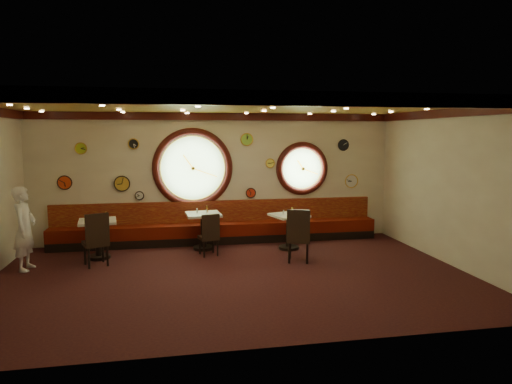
% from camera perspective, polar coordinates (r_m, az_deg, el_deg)
% --- Properties ---
extents(floor, '(9.00, 6.00, 0.00)m').
position_cam_1_polar(floor, '(8.85, -2.78, -10.43)').
color(floor, black).
rests_on(floor, ground).
extents(ceiling, '(9.00, 6.00, 0.02)m').
position_cam_1_polar(ceiling, '(8.44, -2.92, 10.74)').
color(ceiling, gold).
rests_on(ceiling, wall_back).
extents(wall_back, '(9.00, 0.02, 3.20)m').
position_cam_1_polar(wall_back, '(11.46, -4.89, 1.80)').
color(wall_back, beige).
rests_on(wall_back, floor).
extents(wall_front, '(9.00, 0.02, 3.20)m').
position_cam_1_polar(wall_front, '(5.58, 1.34, -3.98)').
color(wall_front, beige).
rests_on(wall_front, floor).
extents(wall_right, '(0.02, 6.00, 3.20)m').
position_cam_1_polar(wall_right, '(10.13, 23.25, 0.52)').
color(wall_right, beige).
rests_on(wall_right, floor).
extents(molding_back, '(9.00, 0.10, 0.18)m').
position_cam_1_polar(molding_back, '(11.37, -4.94, 9.37)').
color(molding_back, '#360D09').
rests_on(molding_back, wall_back).
extents(molding_front, '(9.00, 0.10, 0.18)m').
position_cam_1_polar(molding_front, '(5.53, 1.28, 11.64)').
color(molding_front, '#360D09').
rests_on(molding_front, wall_back).
extents(molding_right, '(0.10, 6.00, 0.18)m').
position_cam_1_polar(molding_right, '(10.06, 23.45, 9.09)').
color(molding_right, '#360D09').
rests_on(molding_right, wall_back).
extents(banquette_base, '(8.00, 0.55, 0.20)m').
position_cam_1_polar(banquette_base, '(11.43, -4.66, -5.84)').
color(banquette_base, black).
rests_on(banquette_base, floor).
extents(banquette_seat, '(8.00, 0.55, 0.30)m').
position_cam_1_polar(banquette_seat, '(11.37, -4.68, -4.62)').
color(banquette_seat, '#540F07').
rests_on(banquette_seat, banquette_base).
extents(banquette_back, '(8.00, 0.10, 0.55)m').
position_cam_1_polar(banquette_back, '(11.51, -4.81, -2.45)').
color(banquette_back, '#64070F').
rests_on(banquette_back, wall_back).
extents(porthole_left_glass, '(1.66, 0.02, 1.66)m').
position_cam_1_polar(porthole_left_glass, '(11.39, -7.91, 2.98)').
color(porthole_left_glass, '#97CC7A').
rests_on(porthole_left_glass, wall_back).
extents(porthole_left_frame, '(1.98, 0.18, 1.98)m').
position_cam_1_polar(porthole_left_frame, '(11.37, -7.90, 2.98)').
color(porthole_left_frame, '#360D09').
rests_on(porthole_left_frame, wall_back).
extents(porthole_left_ring, '(1.61, 0.03, 1.61)m').
position_cam_1_polar(porthole_left_ring, '(11.34, -7.89, 2.97)').
color(porthole_left_ring, gold).
rests_on(porthole_left_ring, wall_back).
extents(porthole_right_glass, '(1.10, 0.02, 1.10)m').
position_cam_1_polar(porthole_right_glass, '(11.86, 5.76, 2.94)').
color(porthole_right_glass, '#97CC7A').
rests_on(porthole_right_glass, wall_back).
extents(porthole_right_frame, '(1.38, 0.18, 1.38)m').
position_cam_1_polar(porthole_right_frame, '(11.84, 5.78, 2.94)').
color(porthole_right_frame, '#360D09').
rests_on(porthole_right_frame, wall_back).
extents(porthole_right_ring, '(1.09, 0.03, 1.09)m').
position_cam_1_polar(porthole_right_ring, '(11.82, 5.82, 2.92)').
color(porthole_right_ring, gold).
rests_on(porthole_right_ring, wall_back).
extents(wall_clock_0, '(0.24, 0.03, 0.24)m').
position_cam_1_polar(wall_clock_0, '(11.58, -0.66, -0.11)').
color(wall_clock_0, red).
rests_on(wall_clock_0, wall_back).
extents(wall_clock_1, '(0.32, 0.03, 0.32)m').
position_cam_1_polar(wall_clock_1, '(11.63, -22.80, 1.09)').
color(wall_clock_1, red).
rests_on(wall_clock_1, wall_back).
extents(wall_clock_2, '(0.28, 0.03, 0.28)m').
position_cam_1_polar(wall_clock_2, '(12.15, 10.85, 5.79)').
color(wall_clock_2, black).
rests_on(wall_clock_2, wall_back).
extents(wall_clock_3, '(0.22, 0.03, 0.22)m').
position_cam_1_polar(wall_clock_3, '(11.60, 1.77, 3.62)').
color(wall_clock_3, '#F9F253').
rests_on(wall_clock_3, wall_back).
extents(wall_clock_4, '(0.30, 0.03, 0.30)m').
position_cam_1_polar(wall_clock_4, '(11.47, -1.16, 6.58)').
color(wall_clock_4, '#84C73E').
rests_on(wall_clock_4, wall_back).
extents(wall_clock_5, '(0.26, 0.03, 0.26)m').
position_cam_1_polar(wall_clock_5, '(11.50, -21.04, 5.11)').
color(wall_clock_5, '#AACA28').
rests_on(wall_clock_5, wall_back).
extents(wall_clock_6, '(0.36, 0.03, 0.36)m').
position_cam_1_polar(wall_clock_6, '(11.43, -16.41, 1.01)').
color(wall_clock_6, gold).
rests_on(wall_clock_6, wall_back).
extents(wall_clock_7, '(0.24, 0.03, 0.24)m').
position_cam_1_polar(wall_clock_7, '(11.35, -15.07, 5.82)').
color(wall_clock_7, black).
rests_on(wall_clock_7, wall_back).
extents(wall_clock_8, '(0.34, 0.03, 0.34)m').
position_cam_1_polar(wall_clock_8, '(12.30, 11.83, 1.34)').
color(wall_clock_8, silver).
rests_on(wall_clock_8, wall_back).
extents(wall_clock_9, '(0.20, 0.03, 0.20)m').
position_cam_1_polar(wall_clock_9, '(11.43, -14.36, -0.43)').
color(wall_clock_9, silver).
rests_on(wall_clock_9, wall_back).
extents(table_a, '(0.86, 0.86, 0.85)m').
position_cam_1_polar(table_a, '(10.46, -19.14, -5.02)').
color(table_a, black).
rests_on(table_a, floor).
extents(table_b, '(0.83, 0.83, 0.86)m').
position_cam_1_polar(table_b, '(10.74, -6.59, -4.31)').
color(table_b, black).
rests_on(table_b, floor).
extents(table_c, '(0.93, 0.93, 0.83)m').
position_cam_1_polar(table_c, '(10.72, 4.12, -4.40)').
color(table_c, black).
rests_on(table_c, floor).
extents(chair_a, '(0.60, 0.60, 0.69)m').
position_cam_1_polar(chair_a, '(9.81, -19.32, -5.23)').
color(chair_a, black).
rests_on(chair_a, floor).
extents(chair_b, '(0.48, 0.48, 0.59)m').
position_cam_1_polar(chair_b, '(10.13, -5.82, -4.99)').
color(chair_b, black).
rests_on(chair_b, floor).
extents(chair_c, '(0.60, 0.60, 0.71)m').
position_cam_1_polar(chair_c, '(9.59, 5.33, -5.02)').
color(chair_c, black).
rests_on(chair_c, floor).
extents(condiment_a_salt, '(0.03, 0.03, 0.09)m').
position_cam_1_polar(condiment_a_salt, '(10.45, -19.74, -3.06)').
color(condiment_a_salt, silver).
rests_on(condiment_a_salt, table_a).
extents(condiment_b_salt, '(0.04, 0.04, 0.11)m').
position_cam_1_polar(condiment_b_salt, '(10.69, -7.39, -2.34)').
color(condiment_b_salt, silver).
rests_on(condiment_b_salt, table_b).
extents(condiment_c_salt, '(0.04, 0.04, 0.10)m').
position_cam_1_polar(condiment_c_salt, '(10.65, 3.45, -2.53)').
color(condiment_c_salt, silver).
rests_on(condiment_c_salt, table_c).
extents(condiment_a_pepper, '(0.04, 0.04, 0.10)m').
position_cam_1_polar(condiment_a_pepper, '(10.36, -18.87, -3.08)').
color(condiment_a_pepper, silver).
rests_on(condiment_a_pepper, table_a).
extents(condiment_b_pepper, '(0.03, 0.03, 0.09)m').
position_cam_1_polar(condiment_b_pepper, '(10.66, -6.20, -2.41)').
color(condiment_b_pepper, silver).
rests_on(condiment_b_pepper, table_b).
extents(condiment_c_pepper, '(0.04, 0.04, 0.10)m').
position_cam_1_polar(condiment_c_pepper, '(10.66, 4.42, -2.53)').
color(condiment_c_pepper, silver).
rests_on(condiment_c_pepper, table_c).
extents(condiment_a_bottle, '(0.05, 0.05, 0.16)m').
position_cam_1_polar(condiment_a_bottle, '(10.48, -18.21, -2.78)').
color(condiment_a_bottle, gold).
rests_on(condiment_a_bottle, table_a).
extents(condiment_b_bottle, '(0.05, 0.05, 0.15)m').
position_cam_1_polar(condiment_b_bottle, '(10.78, -6.15, -2.13)').
color(condiment_b_bottle, gold).
rests_on(condiment_b_bottle, table_b).
extents(condiment_c_bottle, '(0.05, 0.05, 0.15)m').
position_cam_1_polar(condiment_c_bottle, '(10.72, 4.53, -2.33)').
color(condiment_c_bottle, yellow).
rests_on(condiment_c_bottle, table_c).
extents(waiter, '(0.45, 0.64, 1.67)m').
position_cam_1_polar(waiter, '(10.11, -26.94, -4.09)').
color(waiter, white).
rests_on(waiter, floor).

